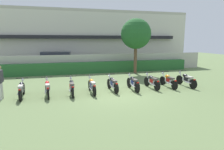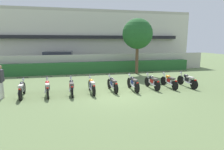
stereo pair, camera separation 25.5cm
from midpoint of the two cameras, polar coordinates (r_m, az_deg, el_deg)
The scene contains 16 objects.
ground at distance 10.56m, azimuth 0.67°, elevation -5.86°, with size 60.00×60.00×0.00m, color #607547.
building at distance 24.22m, azimuth -8.44°, elevation 10.82°, with size 24.23×6.50×6.30m.
compound_wall at distance 18.07m, azimuth -6.02°, elevation 3.61°, with size 23.02×0.30×1.65m, color #BCB7A8.
hedge_row at distance 17.42m, azimuth -5.65°, elevation 2.30°, with size 18.42×0.70×1.01m, color #28602D.
parked_car at distance 19.53m, azimuth -16.35°, elevation 4.09°, with size 4.67×2.46×1.89m.
tree_near_inspector at distance 17.01m, azimuth 6.82°, elevation 12.21°, with size 2.65×2.65×4.85m.
motorcycle_in_row_0 at distance 11.01m, azimuth -26.30°, elevation -3.85°, with size 0.60×1.96×0.97m.
motorcycle_in_row_1 at distance 10.78m, azimuth -19.60°, elevation -3.67°, with size 0.60×1.92×0.96m.
motorcycle_in_row_2 at distance 10.66m, azimuth -12.76°, elevation -3.45°, with size 0.60×1.90×0.97m.
motorcycle_in_row_3 at distance 10.80m, azimuth -6.78°, elevation -3.12°, with size 0.60×1.89×0.95m.
motorcycle_in_row_4 at distance 11.16m, azimuth -0.48°, elevation -2.59°, with size 0.60×1.84×0.96m.
motorcycle_in_row_5 at distance 11.38m, azimuth 5.75°, elevation -2.33°, with size 0.60×1.88×0.97m.
motorcycle_in_row_6 at distance 11.99m, azimuth 11.37°, elevation -1.89°, with size 0.60×1.79×0.95m.
motorcycle_in_row_7 at distance 12.53m, azimuth 16.15°, elevation -1.58°, with size 0.60×1.92×0.95m.
motorcycle_in_row_8 at distance 13.11m, azimuth 21.03°, elevation -1.31°, with size 0.60×1.93×0.96m.
inspector_person at distance 11.07m, azimuth -31.43°, elevation -1.06°, with size 0.24×0.70×1.76m.
Camera 1 is at (-2.80, -9.74, 2.98)m, focal length 30.20 mm.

